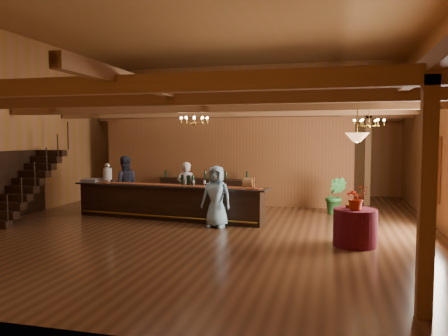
% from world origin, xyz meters
% --- Properties ---
extents(floor, '(14.00, 14.00, 0.00)m').
position_xyz_m(floor, '(0.00, 0.00, 0.00)').
color(floor, brown).
rests_on(floor, ground).
extents(ceiling, '(14.00, 14.00, 0.00)m').
position_xyz_m(ceiling, '(0.00, 0.00, 5.50)').
color(ceiling, '#936136').
rests_on(ceiling, wall_back).
extents(wall_back, '(12.00, 0.10, 5.50)m').
position_xyz_m(wall_back, '(0.00, 7.00, 2.75)').
color(wall_back, '#9C5D3A').
rests_on(wall_back, floor).
extents(wall_front, '(12.00, 0.10, 5.50)m').
position_xyz_m(wall_front, '(0.00, -7.00, 2.75)').
color(wall_front, '#9C5D3A').
rests_on(wall_front, floor).
extents(wall_left, '(0.10, 14.00, 5.50)m').
position_xyz_m(wall_left, '(-6.00, 0.00, 2.75)').
color(wall_left, '#9C5D3A').
rests_on(wall_left, floor).
extents(wall_right, '(0.10, 14.00, 5.50)m').
position_xyz_m(wall_right, '(6.00, 0.00, 2.75)').
color(wall_right, '#9C5D3A').
rests_on(wall_right, floor).
extents(beam_grid, '(11.90, 13.90, 0.39)m').
position_xyz_m(beam_grid, '(0.00, 0.51, 3.24)').
color(beam_grid, '#985B34').
rests_on(beam_grid, wall_left).
extents(support_posts, '(9.20, 10.20, 3.20)m').
position_xyz_m(support_posts, '(0.00, -0.50, 1.60)').
color(support_posts, '#985B34').
rests_on(support_posts, floor).
extents(partition_wall, '(9.00, 0.18, 3.10)m').
position_xyz_m(partition_wall, '(-0.50, 3.50, 1.55)').
color(partition_wall, brown).
rests_on(partition_wall, floor).
extents(window_right_back, '(0.12, 1.05, 1.75)m').
position_xyz_m(window_right_back, '(5.95, 1.00, 1.55)').
color(window_right_back, white).
rests_on(window_right_back, wall_right).
extents(staircase, '(1.00, 2.80, 2.00)m').
position_xyz_m(staircase, '(-5.45, -0.74, 1.00)').
color(staircase, black).
rests_on(staircase, floor).
extents(backroom_boxes, '(4.10, 0.60, 1.10)m').
position_xyz_m(backroom_boxes, '(-0.29, 5.50, 0.53)').
color(backroom_boxes, black).
rests_on(backroom_boxes, floor).
extents(tasting_bar, '(6.09, 1.43, 1.02)m').
position_xyz_m(tasting_bar, '(-1.38, 0.28, 0.51)').
color(tasting_bar, black).
rests_on(tasting_bar, floor).
extents(beverage_dispenser, '(0.26, 0.26, 0.60)m').
position_xyz_m(beverage_dispenser, '(-3.48, 0.56, 1.29)').
color(beverage_dispenser, silver).
rests_on(beverage_dispenser, tasting_bar).
extents(glass_rack_tray, '(0.50, 0.50, 0.10)m').
position_xyz_m(glass_rack_tray, '(-4.01, 0.53, 1.06)').
color(glass_rack_tray, gray).
rests_on(glass_rack_tray, tasting_bar).
extents(raffle_drum, '(0.34, 0.24, 0.30)m').
position_xyz_m(raffle_drum, '(1.08, -0.05, 1.18)').
color(raffle_drum, '#A36637').
rests_on(raffle_drum, tasting_bar).
extents(bar_bottle_0, '(0.07, 0.07, 0.30)m').
position_xyz_m(bar_bottle_0, '(-0.96, 0.35, 1.16)').
color(bar_bottle_0, black).
rests_on(bar_bottle_0, tasting_bar).
extents(bar_bottle_1, '(0.07, 0.07, 0.30)m').
position_xyz_m(bar_bottle_1, '(-0.78, 0.33, 1.16)').
color(bar_bottle_1, black).
rests_on(bar_bottle_1, tasting_bar).
extents(bar_bottle_2, '(0.07, 0.07, 0.30)m').
position_xyz_m(bar_bottle_2, '(-0.74, 0.32, 1.16)').
color(bar_bottle_2, black).
rests_on(bar_bottle_2, tasting_bar).
extents(bar_bottle_3, '(0.07, 0.07, 0.30)m').
position_xyz_m(bar_bottle_3, '(-0.62, 0.31, 1.16)').
color(bar_bottle_3, black).
rests_on(bar_bottle_3, tasting_bar).
extents(backbar_shelf, '(3.42, 1.03, 0.95)m').
position_xyz_m(backbar_shelf, '(-1.04, 3.02, 0.48)').
color(backbar_shelf, black).
rests_on(backbar_shelf, floor).
extents(round_table, '(0.95, 0.95, 0.82)m').
position_xyz_m(round_table, '(3.80, -1.72, 0.41)').
color(round_table, maroon).
rests_on(round_table, floor).
extents(chandelier_left, '(0.80, 0.80, 0.47)m').
position_xyz_m(chandelier_left, '(-0.48, 0.02, 2.89)').
color(chandelier_left, '#AB822A').
rests_on(chandelier_left, beam_grid).
extents(chandelier_right, '(0.80, 0.80, 0.55)m').
position_xyz_m(chandelier_right, '(4.23, 0.76, 2.81)').
color(chandelier_right, '#AB822A').
rests_on(chandelier_right, beam_grid).
extents(pendant_lamp, '(0.52, 0.52, 0.90)m').
position_xyz_m(pendant_lamp, '(3.80, -1.72, 2.40)').
color(pendant_lamp, '#AB822A').
rests_on(pendant_lamp, beam_grid).
extents(bartender, '(0.61, 0.40, 1.65)m').
position_xyz_m(bartender, '(-1.10, 1.13, 0.82)').
color(bartender, silver).
rests_on(bartender, floor).
extents(staff_second, '(1.10, 1.03, 1.81)m').
position_xyz_m(staff_second, '(-3.12, 0.96, 0.91)').
color(staff_second, '#26293A').
rests_on(staff_second, floor).
extents(guest, '(0.85, 0.59, 1.65)m').
position_xyz_m(guest, '(0.30, -0.52, 0.82)').
color(guest, '#8BC3E9').
rests_on(guest, floor).
extents(floor_plant, '(0.73, 0.63, 1.17)m').
position_xyz_m(floor_plant, '(3.40, 2.33, 0.58)').
color(floor_plant, '#2C712E').
rests_on(floor_plant, floor).
extents(table_flowers, '(0.61, 0.58, 0.54)m').
position_xyz_m(table_flowers, '(3.80, -1.85, 1.09)').
color(table_flowers, '#AB290E').
rests_on(table_flowers, round_table).
extents(table_vase, '(0.17, 0.17, 0.27)m').
position_xyz_m(table_vase, '(3.66, -1.62, 0.96)').
color(table_vase, '#AB822A').
rests_on(table_vase, round_table).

